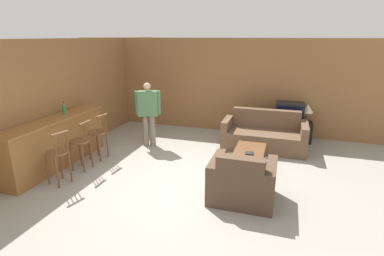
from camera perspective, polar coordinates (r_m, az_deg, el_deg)
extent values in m
plane|color=gray|center=(5.65, -1.51, -10.83)|extent=(24.00, 24.00, 0.00)
cube|color=olive|center=(8.57, 6.33, 7.99)|extent=(9.40, 0.08, 2.60)
cube|color=olive|center=(7.82, -20.94, 6.08)|extent=(0.08, 8.59, 2.60)
cube|color=brown|center=(6.88, -24.40, -2.72)|extent=(0.47, 2.58, 0.99)
cube|color=brown|center=(6.73, -24.94, 1.45)|extent=(0.55, 2.64, 0.05)
cylinder|color=brown|center=(6.00, -24.37, -4.26)|extent=(0.48, 0.48, 0.04)
cylinder|color=brown|center=(6.30, -23.72, -6.32)|extent=(0.04, 0.04, 0.60)
cylinder|color=brown|center=(6.16, -25.82, -7.13)|extent=(0.04, 0.04, 0.60)
cylinder|color=brown|center=(6.09, -22.16, -6.95)|extent=(0.04, 0.04, 0.60)
cylinder|color=brown|center=(5.94, -24.31, -7.81)|extent=(0.04, 0.04, 0.60)
cylinder|color=brown|center=(5.87, -22.70, -2.47)|extent=(0.02, 0.02, 0.35)
cylinder|color=brown|center=(5.83, -23.32, -2.69)|extent=(0.02, 0.02, 0.35)
cylinder|color=brown|center=(5.78, -23.96, -2.91)|extent=(0.02, 0.02, 0.35)
cylinder|color=brown|center=(5.74, -24.60, -3.14)|extent=(0.02, 0.02, 0.35)
cube|color=brown|center=(5.75, -23.87, -0.96)|extent=(0.11, 0.34, 0.04)
cylinder|color=brown|center=(6.47, -20.57, -2.30)|extent=(0.40, 0.40, 0.04)
cylinder|color=brown|center=(6.76, -20.50, -4.35)|extent=(0.04, 0.04, 0.60)
cylinder|color=brown|center=(6.56, -21.99, -5.17)|extent=(0.04, 0.04, 0.60)
cylinder|color=brown|center=(6.60, -18.58, -4.67)|extent=(0.04, 0.04, 0.60)
cylinder|color=brown|center=(6.40, -20.03, -5.53)|extent=(0.04, 0.04, 0.60)
cylinder|color=brown|center=(6.40, -18.90, -0.47)|extent=(0.02, 0.02, 0.35)
cylinder|color=brown|center=(6.34, -19.32, -0.68)|extent=(0.02, 0.02, 0.35)
cylinder|color=brown|center=(6.28, -19.75, -0.90)|extent=(0.02, 0.02, 0.35)
cylinder|color=brown|center=(6.22, -20.19, -1.11)|extent=(0.02, 0.02, 0.35)
cube|color=brown|center=(6.26, -19.71, 0.92)|extent=(0.04, 0.34, 0.04)
cylinder|color=brown|center=(6.92, -17.63, -0.78)|extent=(0.43, 0.43, 0.04)
cylinder|color=brown|center=(7.20, -17.58, -2.74)|extent=(0.04, 0.04, 0.60)
cylinder|color=brown|center=(7.00, -19.00, -3.45)|extent=(0.04, 0.04, 0.60)
cylinder|color=brown|center=(7.04, -15.80, -3.06)|extent=(0.04, 0.04, 0.60)
cylinder|color=brown|center=(6.83, -17.20, -3.80)|extent=(0.04, 0.04, 0.60)
cylinder|color=brown|center=(6.85, -16.04, 0.91)|extent=(0.02, 0.02, 0.35)
cylinder|color=brown|center=(6.79, -16.45, 0.73)|extent=(0.02, 0.02, 0.35)
cylinder|color=brown|center=(6.73, -16.86, 0.55)|extent=(0.02, 0.02, 0.35)
cylinder|color=brown|center=(6.67, -17.28, 0.37)|extent=(0.02, 0.02, 0.35)
cube|color=brown|center=(6.71, -16.80, 2.25)|extent=(0.06, 0.34, 0.04)
cube|color=brown|center=(7.48, 13.49, -2.25)|extent=(1.64, 0.93, 0.45)
cube|color=brown|center=(7.69, 13.94, 1.81)|extent=(1.64, 0.22, 0.46)
cube|color=brown|center=(7.54, 6.73, -0.70)|extent=(0.16, 0.93, 0.71)
cube|color=brown|center=(7.45, 20.46, -1.95)|extent=(0.16, 0.93, 0.71)
cube|color=#4C3828|center=(5.19, 9.52, -10.98)|extent=(0.74, 0.88, 0.45)
cube|color=#4C3828|center=(4.70, 9.19, -8.04)|extent=(0.74, 0.22, 0.44)
cube|color=#4C3828|center=(5.11, 14.66, -10.31)|extent=(0.16, 0.88, 0.69)
cube|color=#4C3828|center=(5.20, 4.62, -9.21)|extent=(0.16, 0.88, 0.69)
cube|color=brown|center=(6.26, 10.90, -4.31)|extent=(0.60, 1.06, 0.04)
cube|color=brown|center=(5.93, 7.66, -7.57)|extent=(0.06, 0.06, 0.38)
cube|color=brown|center=(5.88, 12.74, -8.10)|extent=(0.06, 0.06, 0.38)
cube|color=brown|center=(6.82, 9.12, -4.26)|extent=(0.06, 0.06, 0.38)
cube|color=brown|center=(6.77, 13.51, -4.68)|extent=(0.06, 0.06, 0.38)
cube|color=black|center=(8.30, 17.79, -0.46)|extent=(1.18, 0.45, 0.51)
cube|color=black|center=(8.17, 18.11, 2.91)|extent=(0.70, 0.50, 0.49)
cube|color=black|center=(7.92, 18.11, 2.48)|extent=(0.63, 0.01, 0.42)
cylinder|color=#2D7F3D|center=(6.99, -23.15, 3.17)|extent=(0.07, 0.07, 0.18)
cone|color=#2D7F3D|center=(6.97, -23.27, 4.18)|extent=(0.07, 0.07, 0.08)
cylinder|color=black|center=(6.96, -23.32, 4.55)|extent=(0.03, 0.03, 0.02)
cube|color=black|center=(6.07, 10.87, -4.72)|extent=(0.16, 0.17, 0.02)
cylinder|color=brown|center=(8.24, 20.90, 1.07)|extent=(0.16, 0.16, 0.02)
cylinder|color=brown|center=(8.21, 21.00, 1.96)|extent=(0.03, 0.03, 0.24)
cone|color=beige|center=(8.15, 21.17, 3.51)|extent=(0.29, 0.29, 0.22)
cylinder|color=#756B5B|center=(7.54, -8.81, -0.52)|extent=(0.15, 0.15, 0.78)
cylinder|color=#756B5B|center=(7.52, -7.54, -0.51)|extent=(0.15, 0.15, 0.78)
cube|color=#4C754C|center=(7.35, -8.41, 4.65)|extent=(0.52, 0.34, 0.61)
cylinder|color=#4C754C|center=(7.38, -10.46, 4.80)|extent=(0.10, 0.10, 0.56)
cylinder|color=#4C754C|center=(7.32, -6.35, 4.87)|extent=(0.10, 0.10, 0.56)
sphere|color=tan|center=(7.27, -8.55, 7.83)|extent=(0.18, 0.18, 0.18)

